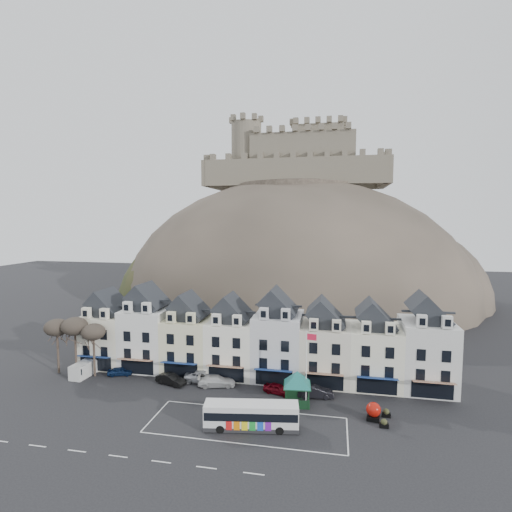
{
  "coord_description": "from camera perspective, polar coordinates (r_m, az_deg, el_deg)",
  "views": [
    {
      "loc": [
        11.43,
        -40.43,
        23.04
      ],
      "look_at": [
        -1.54,
        24.0,
        16.89
      ],
      "focal_mm": 28.0,
      "sensor_mm": 36.0,
      "label": 1
    }
  ],
  "objects": [
    {
      "name": "planter_east",
      "position": [
        52.18,
        18.1,
        -20.54
      ],
      "size": [
        1.03,
        0.7,
        1.01
      ],
      "rotation": [
        0.0,
        0.0,
        -0.04
      ],
      "color": "black",
      "rests_on": "ground"
    },
    {
      "name": "car_white",
      "position": [
        57.88,
        -5.67,
        -17.34
      ],
      "size": [
        5.49,
        3.28,
        1.49
      ],
      "primitive_type": "imported",
      "rotation": [
        0.0,
        0.0,
        1.82
      ],
      "color": "silver",
      "rests_on": "ground"
    },
    {
      "name": "townhouse_terrace",
      "position": [
        60.19,
        0.06,
        -11.8
      ],
      "size": [
        54.4,
        9.35,
        11.8
      ],
      "color": "white",
      "rests_on": "ground"
    },
    {
      "name": "ground",
      "position": [
        47.91,
        -4.21,
        -23.41
      ],
      "size": [
        300.0,
        300.0,
        0.0
      ],
      "primitive_type": "plane",
      "color": "black",
      "rests_on": "ground"
    },
    {
      "name": "bus_shelter",
      "position": [
        52.0,
        5.92,
        -17.01
      ],
      "size": [
        6.65,
        6.65,
        4.24
      ],
      "rotation": [
        0.0,
        0.0,
        0.11
      ],
      "color": "black",
      "rests_on": "ground"
    },
    {
      "name": "planter_west",
      "position": [
        49.87,
        17.82,
        -21.82
      ],
      "size": [
        1.01,
        0.7,
        1.0
      ],
      "rotation": [
        0.0,
        0.0,
        0.02
      ],
      "color": "black",
      "rests_on": "ground"
    },
    {
      "name": "coach_bay_markings",
      "position": [
        48.55,
        -1.31,
        -22.99
      ],
      "size": [
        22.0,
        7.5,
        0.01
      ],
      "primitive_type": "cube",
      "color": "silver",
      "rests_on": "ground"
    },
    {
      "name": "car_maroon",
      "position": [
        55.57,
        3.15,
        -18.41
      ],
      "size": [
        4.22,
        2.68,
        1.34
      ],
      "primitive_type": "imported",
      "rotation": [
        0.0,
        0.0,
        1.27
      ],
      "color": "#58050E",
      "rests_on": "ground"
    },
    {
      "name": "red_buoy",
      "position": [
        50.93,
        16.43,
        -20.47
      ],
      "size": [
        1.66,
        1.66,
        2.05
      ],
      "rotation": [
        0.0,
        0.0,
        -0.18
      ],
      "color": "black",
      "rests_on": "ground"
    },
    {
      "name": "tree_left_mid",
      "position": [
        65.15,
        -24.48,
        -9.18
      ],
      "size": [
        3.78,
        3.78,
        8.64
      ],
      "color": "#31261F",
      "rests_on": "ground"
    },
    {
      "name": "flagpole",
      "position": [
        52.03,
        7.31,
        -14.76
      ],
      "size": [
        1.31,
        0.26,
        9.1
      ],
      "rotation": [
        0.0,
        0.0,
        -0.14
      ],
      "color": "silver",
      "rests_on": "ground"
    },
    {
      "name": "tree_left_far",
      "position": [
        67.0,
        -26.57,
        -9.17
      ],
      "size": [
        3.61,
        3.61,
        8.24
      ],
      "color": "#31261F",
      "rests_on": "ground"
    },
    {
      "name": "castle_hill",
      "position": [
        112.22,
        5.98,
        -6.48
      ],
      "size": [
        100.0,
        76.0,
        68.0
      ],
      "color": "#342E28",
      "rests_on": "ground"
    },
    {
      "name": "white_van",
      "position": [
        65.97,
        -23.34,
        -14.6
      ],
      "size": [
        2.15,
        4.56,
        2.05
      ],
      "rotation": [
        0.0,
        0.0,
        -0.05
      ],
      "color": "silver",
      "rests_on": "ground"
    },
    {
      "name": "car_charcoal",
      "position": [
        54.97,
        8.47,
        -18.63
      ],
      "size": [
        4.79,
        2.18,
        1.52
      ],
      "primitive_type": "imported",
      "rotation": [
        0.0,
        0.0,
        1.7
      ],
      "color": "black",
      "rests_on": "ground"
    },
    {
      "name": "car_black",
      "position": [
        59.37,
        -12.05,
        -16.85
      ],
      "size": [
        4.69,
        2.81,
        1.46
      ],
      "primitive_type": "imported",
      "rotation": [
        0.0,
        0.0,
        1.26
      ],
      "color": "black",
      "rests_on": "ground"
    },
    {
      "name": "bus",
      "position": [
        47.14,
        -0.68,
        -21.7
      ],
      "size": [
        10.57,
        3.94,
        2.91
      ],
      "rotation": [
        0.0,
        0.0,
        0.15
      ],
      "color": "#262628",
      "rests_on": "ground"
    },
    {
      "name": "car_silver",
      "position": [
        59.52,
        -7.39,
        -16.67
      ],
      "size": [
        5.68,
        3.02,
        1.55
      ],
      "primitive_type": "imported",
      "rotation": [
        0.0,
        0.0,
        1.65
      ],
      "color": "#B0B1B8",
      "rests_on": "ground"
    },
    {
      "name": "car_navy",
      "position": [
        64.44,
        -18.85,
        -15.32
      ],
      "size": [
        3.84,
        2.49,
        1.22
      ],
      "primitive_type": "imported",
      "rotation": [
        0.0,
        0.0,
        1.89
      ],
      "color": "#0D1E42",
      "rests_on": "ground"
    },
    {
      "name": "castle",
      "position": [
        118.12,
        6.13,
        13.66
      ],
      "size": [
        50.2,
        22.2,
        22.0
      ],
      "color": "#6B6252",
      "rests_on": "ground"
    },
    {
      "name": "tree_left_near",
      "position": [
        63.65,
        -22.23,
        -10.07
      ],
      "size": [
        3.43,
        3.43,
        7.84
      ],
      "color": "#31261F",
      "rests_on": "ground"
    }
  ]
}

